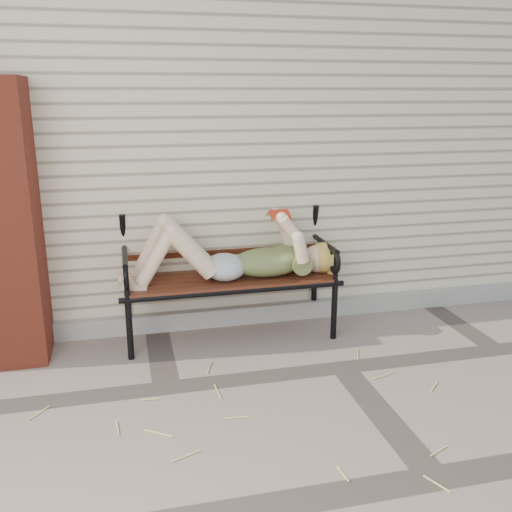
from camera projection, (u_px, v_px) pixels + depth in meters
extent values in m
plane|color=gray|center=(343.00, 367.00, 4.07)|extent=(80.00, 80.00, 0.00)
cube|color=beige|center=(249.00, 128.00, 6.46)|extent=(8.00, 4.00, 3.00)
cube|color=#9F9890|center=(302.00, 309.00, 4.96)|extent=(8.00, 0.10, 0.15)
cube|color=maroon|center=(0.00, 225.00, 3.98)|extent=(0.50, 0.50, 2.00)
cylinder|color=black|center=(129.00, 329.00, 4.14)|extent=(0.05, 0.05, 0.48)
cylinder|color=black|center=(128.00, 305.00, 4.59)|extent=(0.05, 0.05, 0.48)
cylinder|color=black|center=(334.00, 310.00, 4.49)|extent=(0.05, 0.05, 0.48)
cylinder|color=black|center=(314.00, 290.00, 4.94)|extent=(0.05, 0.05, 0.48)
cube|color=#552416|center=(230.00, 279.00, 4.48)|extent=(1.62, 0.52, 0.03)
cylinder|color=black|center=(236.00, 292.00, 4.26)|extent=(1.71, 0.04, 0.04)
cylinder|color=black|center=(224.00, 273.00, 4.71)|extent=(1.71, 0.04, 0.04)
torus|color=black|center=(220.00, 204.00, 4.66)|extent=(0.29, 0.04, 0.29)
ellipsoid|color=#093640|center=(268.00, 262.00, 4.48)|extent=(0.58, 0.33, 0.22)
ellipsoid|color=#093640|center=(283.00, 256.00, 4.49)|extent=(0.28, 0.32, 0.17)
ellipsoid|color=#BABABF|center=(225.00, 267.00, 4.40)|extent=(0.32, 0.36, 0.20)
sphere|color=beige|center=(318.00, 259.00, 4.57)|extent=(0.24, 0.24, 0.24)
ellipsoid|color=#DEA853|center=(324.00, 257.00, 4.58)|extent=(0.27, 0.27, 0.25)
cube|color=#B92E15|center=(279.00, 211.00, 4.38)|extent=(0.15, 0.02, 0.02)
cube|color=beige|center=(280.00, 216.00, 4.35)|extent=(0.15, 0.09, 0.05)
cube|color=beige|center=(277.00, 213.00, 4.43)|extent=(0.15, 0.09, 0.05)
cube|color=#B92E15|center=(280.00, 215.00, 4.34)|extent=(0.16, 0.10, 0.06)
cube|color=#B92E15|center=(277.00, 213.00, 4.43)|extent=(0.16, 0.10, 0.06)
cylinder|color=#DED06C|center=(341.00, 483.00, 2.86)|extent=(0.06, 0.19, 0.01)
cylinder|color=#DED06C|center=(472.00, 419.00, 3.42)|extent=(0.16, 0.10, 0.01)
cylinder|color=#DED06C|center=(492.00, 423.00, 3.38)|extent=(0.04, 0.15, 0.01)
cylinder|color=#DED06C|center=(406.00, 361.00, 4.16)|extent=(0.14, 0.01, 0.01)
cylinder|color=#DED06C|center=(103.00, 495.00, 2.77)|extent=(0.16, 0.10, 0.01)
cylinder|color=#DED06C|center=(48.00, 409.00, 3.53)|extent=(0.06, 0.16, 0.01)
cylinder|color=#DED06C|center=(24.00, 396.00, 3.68)|extent=(0.14, 0.15, 0.01)
cylinder|color=#DED06C|center=(116.00, 402.00, 3.61)|extent=(0.15, 0.11, 0.01)
cylinder|color=#DED06C|center=(442.00, 370.00, 4.02)|extent=(0.15, 0.07, 0.01)
cylinder|color=#DED06C|center=(338.00, 429.00, 3.32)|extent=(0.15, 0.14, 0.01)
cylinder|color=#DED06C|center=(338.00, 391.00, 3.74)|extent=(0.17, 0.06, 0.01)
cylinder|color=#DED06C|center=(136.00, 457.00, 3.06)|extent=(0.02, 0.11, 0.01)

